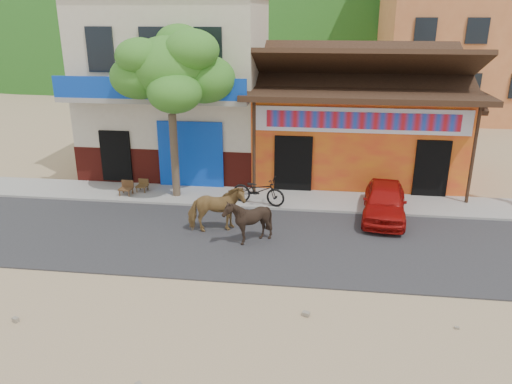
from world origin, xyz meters
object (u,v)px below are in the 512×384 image
Objects in this scene: scooter at (258,190)px; cow_tan at (216,209)px; red_car at (384,201)px; cow_dark at (248,221)px; cafe_chair_left at (125,183)px; tree at (172,114)px; cafe_chair_right at (142,181)px.

cow_tan is at bearing 170.10° from scooter.
red_car is 4.27m from scooter.
cafe_chair_left is (-5.01, 3.26, -0.14)m from cow_dark.
tree is 2.95m from cafe_chair_right.
tree is at bearing 95.02° from scooter.
scooter is at bearing -179.85° from red_car.
cow_tan is at bearing -115.35° from cow_dark.
cow_dark reaches higher than scooter.
scooter is (1.02, 2.29, -0.15)m from cow_tan.
cafe_chair_left is at bearing -116.15° from cow_dark.
tree is 5.26m from cow_dark.
tree is 7.82m from red_car.
red_car reaches higher than scooter.
red_car reaches higher than cafe_chair_left.
scooter is (3.10, -0.50, -2.49)m from tree.
red_car is at bearing -7.75° from tree.
cow_dark reaches higher than cafe_chair_right.
cafe_chair_right is at bearing 94.69° from scooter.
tree is 4.20m from cow_tan.
red_car is 8.83m from cafe_chair_right.
cow_tan is 2.08× the size of cafe_chair_right.
scooter reaches higher than cafe_chair_right.
cow_tan is 4.62m from cafe_chair_right.
cafe_chair_left is 1.15× the size of cafe_chair_right.
tree is at bearing 179.11° from red_car.
cow_dark is at bearing -36.12° from cafe_chair_right.
cafe_chair_left is at bearing -173.85° from tree.
tree reaches higher than cafe_chair_left.
red_car is at bearing 127.39° from cow_dark.
cafe_chair_right is at bearing 178.71° from red_car.
cow_tan is 4.71m from cafe_chair_left.
cow_dark is (1.07, -0.68, -0.03)m from cow_tan.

